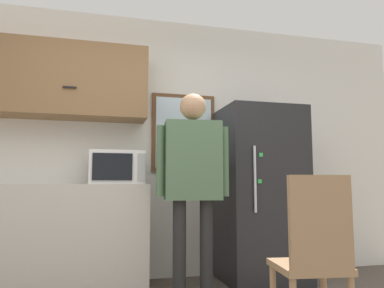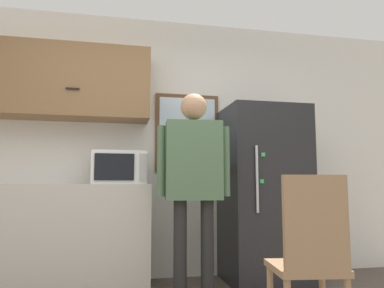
% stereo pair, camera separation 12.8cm
% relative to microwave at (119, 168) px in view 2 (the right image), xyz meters
% --- Properties ---
extents(back_wall, '(6.00, 0.06, 2.70)m').
position_rel_microwave_xyz_m(back_wall, '(0.29, 0.34, 0.26)').
color(back_wall, white).
rests_on(back_wall, ground_plane).
extents(counter, '(2.19, 0.61, 0.94)m').
position_rel_microwave_xyz_m(counter, '(-0.82, 0.01, -0.62)').
color(counter, '#BCB7AD').
rests_on(counter, ground_plane).
extents(upper_cabinets, '(2.19, 0.38, 0.70)m').
position_rel_microwave_xyz_m(upper_cabinets, '(-0.82, 0.13, 0.83)').
color(upper_cabinets, olive).
extents(microwave, '(0.49, 0.42, 0.30)m').
position_rel_microwave_xyz_m(microwave, '(0.00, 0.00, 0.00)').
color(microwave, white).
rests_on(microwave, counter).
extents(person, '(0.62, 0.26, 1.72)m').
position_rel_microwave_xyz_m(person, '(0.61, -0.45, -0.03)').
color(person, black).
rests_on(person, ground_plane).
extents(refrigerator, '(0.77, 0.73, 1.70)m').
position_rel_microwave_xyz_m(refrigerator, '(1.41, -0.04, -0.24)').
color(refrigerator, '#232326').
rests_on(refrigerator, ground_plane).
extents(chair, '(0.45, 0.45, 0.99)m').
position_rel_microwave_xyz_m(chair, '(1.08, -1.52, -0.56)').
color(chair, '#997551').
rests_on(chair, ground_plane).
extents(window, '(0.68, 0.05, 0.82)m').
position_rel_microwave_xyz_m(window, '(0.70, 0.30, 0.39)').
color(window, brown).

